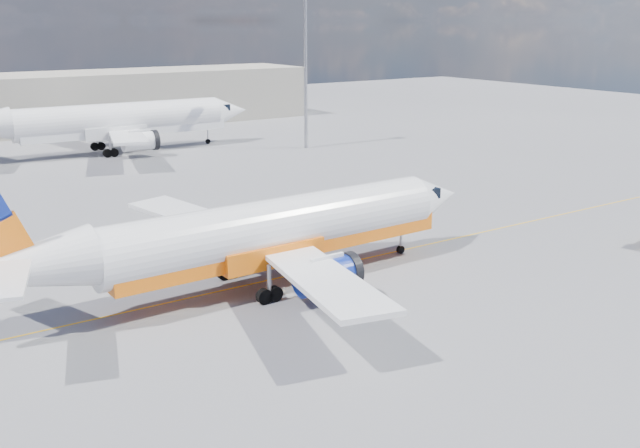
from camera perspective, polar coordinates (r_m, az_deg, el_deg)
ground at (r=43.81m, az=2.82°, el=-4.54°), size 240.00×240.00×0.00m
taxi_line at (r=46.10m, az=0.60°, el=-3.45°), size 70.00×0.15×0.01m
terminal_main at (r=112.42m, az=-18.61°, el=9.35°), size 70.00×14.00×8.00m
main_jet at (r=41.83m, az=-4.74°, el=-0.73°), size 33.16×26.23×10.05m
second_jet at (r=89.19m, az=-16.40°, el=7.87°), size 37.29×29.49×11.30m
traffic_cone at (r=38.88m, az=5.79°, el=-6.94°), size 0.37×0.37×0.52m
floodlight_mast at (r=88.36m, az=-1.17°, el=13.58°), size 1.42×1.42×19.47m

